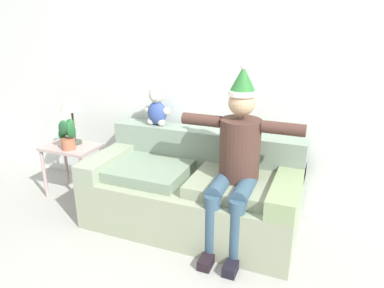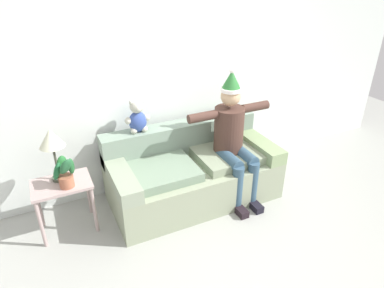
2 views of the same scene
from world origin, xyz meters
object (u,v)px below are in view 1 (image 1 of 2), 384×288
Objects in this scene: couch at (194,190)px; table_lamp at (71,104)px; person_seated at (236,158)px; side_table at (72,154)px; potted_plant at (67,134)px; teddy_bear at (157,108)px.

couch is 3.47× the size of table_lamp.
side_table is (-1.87, 0.19, -0.31)m from person_seated.
couch is 1.59m from table_lamp.
person_seated is 2.68× the size of side_table.
person_seated is at bearing -3.20° from potted_plant.
person_seated is (0.44, -0.16, 0.45)m from couch.
teddy_bear is 0.69× the size of table_lamp.
couch is at bearing 2.58° from potted_plant.
teddy_bear is at bearing 22.96° from potted_plant.
person_seated reaches higher than potted_plant.
side_table is at bearing -163.33° from teddy_bear.
potted_plant is (0.06, -0.17, -0.27)m from table_lamp.
person_seated is at bearing -25.81° from teddy_bear.
potted_plant is (0.05, -0.09, 0.26)m from side_table.
person_seated is 4.04× the size of teddy_bear.
teddy_bear is 0.93m from table_lamp.
table_lamp is 1.54× the size of potted_plant.
table_lamp reaches higher than couch.
potted_plant is (-0.86, -0.36, -0.27)m from teddy_bear.
person_seated is 1.82m from potted_plant.
table_lamp is at bearing 91.37° from side_table.
table_lamp is at bearing 107.96° from potted_plant.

